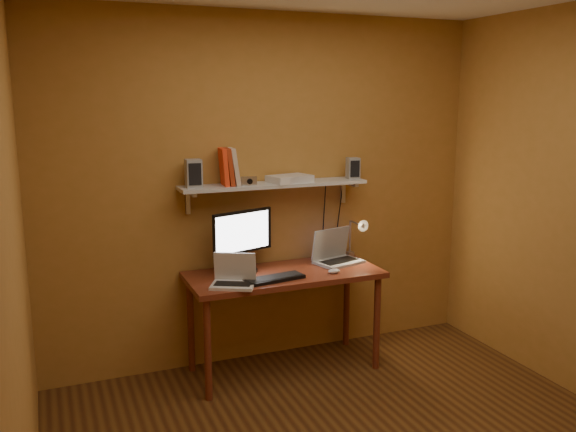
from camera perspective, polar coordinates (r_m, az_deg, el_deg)
name	(u,v)px	position (r m, az deg, el deg)	size (l,w,h in m)	color
room	(376,235)	(3.15, 8.27, -1.76)	(3.44, 3.24, 2.64)	brown
desk	(284,283)	(4.43, -0.36, -6.33)	(1.40, 0.60, 0.75)	maroon
wall_shelf	(274,185)	(4.45, -1.30, 2.92)	(1.40, 0.25, 0.21)	#BCBEC1
monitor	(243,238)	(4.38, -4.25, -2.03)	(0.48, 0.26, 0.45)	black
laptop	(335,253)	(4.67, 4.43, -3.51)	(0.39, 0.33, 0.26)	gray
netbook	(234,277)	(4.12, -5.09, -5.67)	(0.35, 0.31, 0.22)	silver
keyboard	(274,279)	(4.22, -1.32, -5.88)	(0.43, 0.14, 0.02)	black
mouse	(334,271)	(4.39, 4.33, -5.16)	(0.09, 0.06, 0.03)	silver
desk_lamp	(357,233)	(4.74, 6.49, -1.56)	(0.09, 0.23, 0.38)	silver
speaker_left	(194,173)	(4.28, -8.83, 3.97)	(0.11, 0.11, 0.19)	gray
speaker_right	(353,168)	(4.69, 6.09, 4.47)	(0.09, 0.09, 0.16)	gray
books	(229,167)	(4.33, -5.57, 4.61)	(0.15, 0.18, 0.27)	#F43C19
shelf_camera	(249,181)	(4.32, -3.65, 3.28)	(0.11, 0.05, 0.06)	silver
router	(290,179)	(4.48, 0.15, 3.51)	(0.31, 0.20, 0.05)	silver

